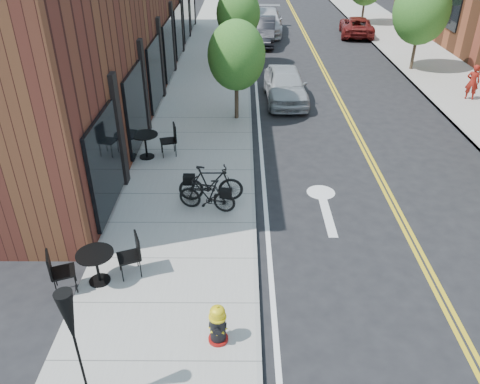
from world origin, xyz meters
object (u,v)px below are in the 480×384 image
object	(u,v)px
bicycle_right	(211,184)
parked_car_a	(285,85)
bistro_set_c	(145,142)
patio_umbrella	(71,327)
fire_hydrant	(218,324)
parked_car_c	(266,22)
parked_car_b	(262,31)
bicycle_left	(207,195)
pedestrian	(473,82)
bistro_set_b	(96,263)
parked_car_far	(356,26)

from	to	relation	value
bicycle_right	parked_car_a	xyz separation A→B (m)	(2.78, 8.68, 0.07)
bistro_set_c	patio_umbrella	xyz separation A→B (m)	(0.65, -9.19, 1.18)
fire_hydrant	parked_car_c	size ratio (longest dim) A/B	0.16
parked_car_b	parked_car_c	size ratio (longest dim) A/B	0.90
fire_hydrant	bicycle_right	xyz separation A→B (m)	(-0.43, 5.13, 0.13)
bicycle_left	parked_car_c	distance (m)	23.11
bicycle_right	pedestrian	size ratio (longest dim) A/B	1.20
parked_car_b	bistro_set_c	bearing A→B (deg)	-100.61
pedestrian	bicycle_left	bearing A→B (deg)	62.90
bicycle_right	bistro_set_c	xyz separation A→B (m)	(-2.34, 2.76, -0.00)
bistro_set_b	parked_car_b	xyz separation A→B (m)	(4.41, 22.92, 0.17)
parked_car_far	pedestrian	size ratio (longest dim) A/B	2.97
bicycle_left	bicycle_right	xyz separation A→B (m)	(0.08, 0.50, 0.06)
bistro_set_b	parked_car_b	world-z (taller)	parked_car_b
bistro_set_b	patio_umbrella	bearing A→B (deg)	-100.11
patio_umbrella	pedestrian	xyz separation A→B (m)	(12.67, 15.07, -0.96)
bistro_set_c	bicycle_left	bearing A→B (deg)	-69.84
bicycle_right	bistro_set_b	distance (m)	4.16
bicycle_right	parked_car_b	bearing A→B (deg)	-6.67
parked_car_a	fire_hydrant	bearing A→B (deg)	-101.34
parked_car_a	parked_car_c	size ratio (longest dim) A/B	0.80
bistro_set_c	pedestrian	world-z (taller)	pedestrian
fire_hydrant	parked_car_c	distance (m)	27.68
bistro_set_b	parked_car_b	distance (m)	23.34
bicycle_left	bistro_set_c	world-z (taller)	bistro_set_c
parked_car_far	bicycle_left	bearing A→B (deg)	75.93
bistro_set_c	parked_car_a	bearing A→B (deg)	34.49
bistro_set_c	parked_car_c	distance (m)	20.29
bistro_set_b	pedestrian	distance (m)	17.97
parked_car_far	patio_umbrella	bearing A→B (deg)	77.20
bistro_set_b	patio_umbrella	distance (m)	3.26
fire_hydrant	parked_car_b	size ratio (longest dim) A/B	0.18
parked_car_a	parked_car_far	size ratio (longest dim) A/B	0.95
parked_car_far	pedestrian	world-z (taller)	pedestrian
bicycle_right	bistro_set_c	world-z (taller)	bicycle_right
bicycle_left	bistro_set_c	distance (m)	3.97
bistro_set_c	patio_umbrella	distance (m)	9.29
bicycle_right	parked_car_a	size ratio (longest dim) A/B	0.42
patio_umbrella	fire_hydrant	bearing A→B (deg)	31.33
parked_car_far	pedestrian	xyz separation A→B (m)	(2.32, -13.12, 0.25)
bistro_set_c	bistro_set_b	bearing A→B (deg)	-104.24
bicycle_left	parked_car_far	size ratio (longest dim) A/B	0.36
bicycle_left	bicycle_right	size ratio (longest dim) A/B	0.88
bicycle_left	parked_car_far	world-z (taller)	parked_car_far
bistro_set_c	patio_umbrella	world-z (taller)	patio_umbrella
parked_car_a	patio_umbrella	bearing A→B (deg)	-108.19
parked_car_c	pedestrian	bearing A→B (deg)	-54.97
bicycle_right	fire_hydrant	bearing A→B (deg)	-175.72
bicycle_left	bistro_set_c	size ratio (longest dim) A/B	0.78
parked_car_b	fire_hydrant	bearing A→B (deg)	-89.59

